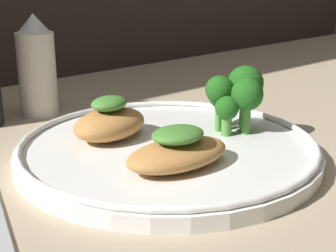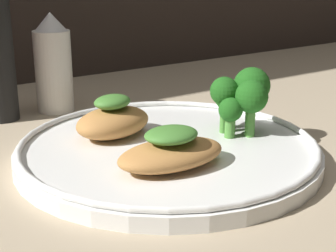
# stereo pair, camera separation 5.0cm
# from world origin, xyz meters

# --- Properties ---
(ground_plane) EXTENTS (1.80, 1.80, 0.01)m
(ground_plane) POSITION_xyz_m (0.00, 0.00, -0.01)
(ground_plane) COLOR tan
(plate) EXTENTS (0.30, 0.30, 0.02)m
(plate) POSITION_xyz_m (0.00, 0.00, 0.01)
(plate) COLOR white
(plate) RESTS_ON ground_plane
(grilled_meat_front) EXTENTS (0.10, 0.06, 0.04)m
(grilled_meat_front) POSITION_xyz_m (-0.03, -0.05, 0.03)
(grilled_meat_front) COLOR #BC7F42
(grilled_meat_front) RESTS_ON plate
(grilled_meat_middle) EXTENTS (0.10, 0.08, 0.04)m
(grilled_meat_middle) POSITION_xyz_m (-0.03, 0.05, 0.03)
(grilled_meat_middle) COLOR #BC7F42
(grilled_meat_middle) RESTS_ON plate
(broccoli_bunch) EXTENTS (0.06, 0.06, 0.07)m
(broccoli_bunch) POSITION_xyz_m (0.08, -0.01, 0.05)
(broccoli_bunch) COLOR #4C8E38
(broccoli_bunch) RESTS_ON plate
(sauce_bottle) EXTENTS (0.05, 0.05, 0.13)m
(sauce_bottle) POSITION_xyz_m (-0.03, 0.22, 0.06)
(sauce_bottle) COLOR white
(sauce_bottle) RESTS_ON ground_plane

